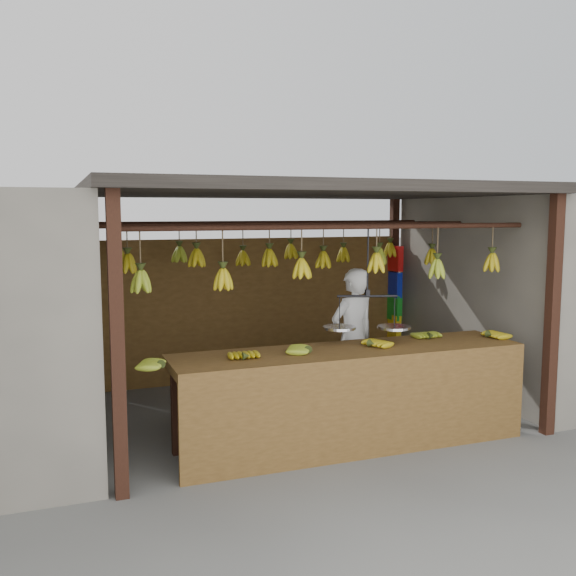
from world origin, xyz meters
name	(u,v)px	position (x,y,z in m)	size (l,w,h in m)	color
ground	(298,411)	(0.00, 0.00, 0.00)	(80.00, 80.00, 0.00)	#5B5B57
stall	(287,227)	(0.00, 0.33, 1.97)	(4.30, 3.30, 2.40)	black
neighbor_right	(566,291)	(3.60, 0.00, 1.15)	(3.00, 3.00, 2.30)	slate
counter	(355,374)	(0.07, -1.23, 0.70)	(3.49, 0.74, 0.96)	brown
hanging_bananas	(296,260)	(-0.02, 0.01, 1.63)	(3.59, 2.22, 0.40)	#92A523
balance_scale	(367,323)	(0.30, -1.00, 1.11)	(0.78, 0.46, 0.95)	black
vendor	(353,339)	(0.61, -0.09, 0.77)	(0.56, 0.37, 1.53)	white
bag_bundles	(395,295)	(1.94, 1.35, 1.01)	(0.08, 0.26, 1.28)	red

